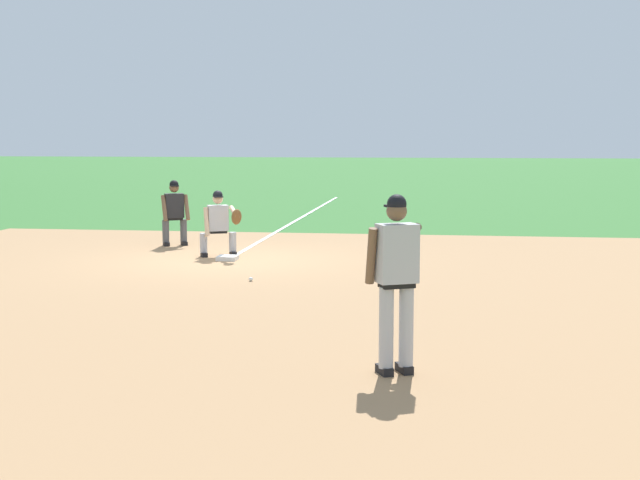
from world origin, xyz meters
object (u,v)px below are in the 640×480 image
(first_base_bag, at_px, (227,258))
(baseball, at_px, (251,279))
(pitcher, at_px, (397,272))
(umpire, at_px, (174,210))
(first_baseman, at_px, (220,221))

(first_base_bag, relative_size, baseball, 5.14)
(pitcher, relative_size, umpire, 1.27)
(baseball, height_order, umpire, umpire)
(baseball, bearing_deg, umpire, 30.89)
(pitcher, bearing_deg, umpire, 28.54)
(baseball, relative_size, umpire, 0.05)
(first_base_bag, relative_size, umpire, 0.26)
(umpire, bearing_deg, baseball, -149.11)
(pitcher, height_order, umpire, pitcher)
(umpire, bearing_deg, first_base_bag, -141.08)
(baseball, distance_m, pitcher, 6.22)
(baseball, bearing_deg, first_base_bag, 22.48)
(baseball, relative_size, first_baseman, 0.06)
(baseball, height_order, first_baseman, first_baseman)
(first_baseman, xyz_separation_m, umpire, (1.62, 1.44, 0.06))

